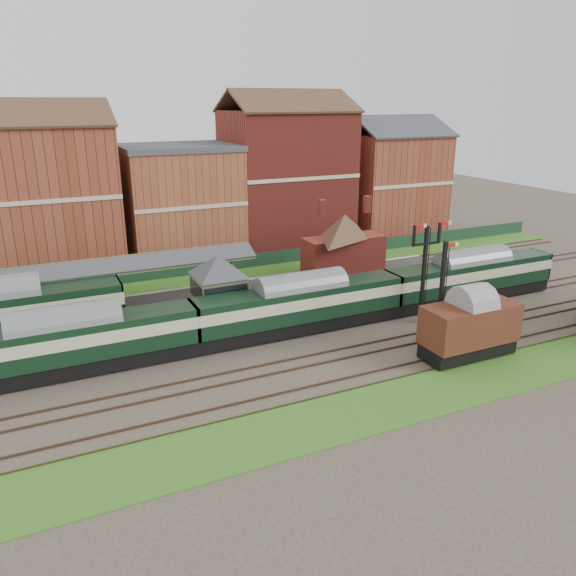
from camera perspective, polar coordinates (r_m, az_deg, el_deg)
name	(u,v)px	position (r m, az deg, el deg)	size (l,w,h in m)	color
ground	(272,337)	(42.96, -1.65, -4.99)	(160.00, 160.00, 0.00)	#473D33
grass_back	(208,279)	(57.06, -8.12, 0.92)	(90.00, 4.50, 0.06)	#2D6619
grass_front	(355,412)	(33.49, 6.83, -12.37)	(90.00, 5.00, 0.06)	#2D6619
fence	(202,267)	(58.68, -8.74, 2.13)	(90.00, 0.12, 1.50)	#193823
platform	(175,301)	(49.96, -11.45, -1.29)	(55.00, 3.40, 1.00)	#2D2D2D
signal_box	(219,290)	(43.65, -7.01, -0.24)	(5.40, 5.40, 6.00)	#5D684A
brick_hut	(311,300)	(47.25, 2.31, -1.19)	(3.20, 2.64, 2.94)	brown
station_building	(344,242)	(55.17, 5.70, 4.65)	(8.10, 8.10, 5.90)	maroon
canopy	(98,264)	(47.79, -18.74, 2.31)	(26.00, 3.89, 4.08)	brown
semaphore_bracket	(424,268)	(45.33, 13.69, 1.99)	(3.60, 0.25, 8.18)	black
semaphore_siding	(441,294)	(40.96, 15.32, -0.63)	(1.23, 0.25, 8.00)	black
town_backdrop	(179,197)	(63.86, -11.02, 9.10)	(69.00, 10.00, 16.00)	maroon
dmu_train	(301,304)	(43.07, 1.32, -1.64)	(50.72, 2.67, 3.90)	black
goods_van_a	(470,326)	(40.85, 17.96, -3.71)	(6.75, 2.93, 4.10)	black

